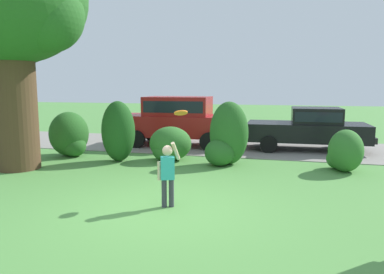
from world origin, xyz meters
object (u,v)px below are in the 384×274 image
(oak_tree_large, at_px, (13,9))
(frisbee, at_px, (181,113))
(child_thrower, at_px, (168,171))
(parked_sedan, at_px, (309,127))
(parked_suv, at_px, (178,118))

(oak_tree_large, xyz_separation_m, frisbee, (5.21, -1.56, -2.62))
(child_thrower, bearing_deg, parked_sedan, 68.13)
(child_thrower, distance_m, frisbee, 1.27)
(parked_suv, relative_size, child_thrower, 3.71)
(parked_sedan, distance_m, parked_suv, 4.92)
(oak_tree_large, relative_size, parked_sedan, 1.45)
(oak_tree_large, distance_m, child_thrower, 6.71)
(parked_sedan, distance_m, child_thrower, 7.90)
(oak_tree_large, height_order, parked_suv, oak_tree_large)
(oak_tree_large, xyz_separation_m, child_thrower, (5.14, -2.24, -3.68))
(parked_sedan, xyz_separation_m, frisbee, (-2.87, -6.65, 0.94))
(parked_sedan, height_order, parked_suv, parked_suv)
(parked_suv, xyz_separation_m, child_thrower, (1.97, -7.15, -0.36))
(parked_suv, relative_size, frisbee, 16.01)
(oak_tree_large, height_order, child_thrower, oak_tree_large)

